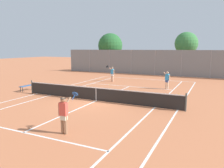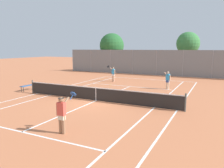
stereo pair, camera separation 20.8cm
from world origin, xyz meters
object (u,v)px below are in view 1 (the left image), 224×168
object	(u,v)px
loose_tennis_ball_4	(109,85)
tree_behind_left	(110,46)
tree_behind_right	(186,44)
player_far_left	(112,73)
player_far_right	(167,79)
loose_tennis_ball_1	(84,95)
tennis_net	(96,94)
player_near_side	(64,113)
loose_tennis_ball_2	(101,79)
courtside_bench	(27,86)
loose_tennis_ball_5	(179,94)

from	to	relation	value
loose_tennis_ball_4	tree_behind_left	world-z (taller)	tree_behind_left
tree_behind_left	tree_behind_right	xyz separation A→B (m)	(11.01, 1.30, 0.30)
loose_tennis_ball_4	tree_behind_left	xyz separation A→B (m)	(-5.47, 11.53, 3.85)
tree_behind_left	player_far_left	bearing A→B (deg)	-63.14
player_far_right	loose_tennis_ball_1	distance (m)	7.65
loose_tennis_ball_4	tree_behind_right	xyz separation A→B (m)	(5.54, 12.83, 4.15)
tennis_net	player_near_side	bearing A→B (deg)	-73.58
loose_tennis_ball_2	tree_behind_left	size ratio (longest dim) A/B	0.01
player_near_side	player_far_right	xyz separation A→B (m)	(1.85, 12.30, -0.02)
tennis_net	player_far_left	size ratio (longest dim) A/B	6.76
player_far_right	courtside_bench	size ratio (longest dim) A/B	1.07
player_far_right	tree_behind_left	distance (m)	16.06
loose_tennis_ball_1	courtside_bench	xyz separation A→B (m)	(-5.46, -0.41, 0.38)
tree_behind_right	tree_behind_left	bearing A→B (deg)	-173.26
player_far_right	courtside_bench	world-z (taller)	player_far_right
player_near_side	loose_tennis_ball_4	size ratio (longest dim) A/B	26.88
loose_tennis_ball_1	loose_tennis_ball_5	distance (m)	7.50
loose_tennis_ball_2	courtside_bench	distance (m)	9.12
loose_tennis_ball_2	courtside_bench	bearing A→B (deg)	-105.31
player_near_side	loose_tennis_ball_2	world-z (taller)	player_near_side
player_far_left	loose_tennis_ball_5	xyz separation A→B (m)	(7.68, -3.87, -0.89)
loose_tennis_ball_1	tree_behind_right	xyz separation A→B (m)	(5.19, 18.07, 4.15)
tree_behind_left	tree_behind_right	size ratio (longest dim) A/B	1.01
tennis_net	loose_tennis_ball_5	world-z (taller)	tennis_net
loose_tennis_ball_1	tree_behind_right	world-z (taller)	tree_behind_right
player_far_right	tree_behind_left	bearing A→B (deg)	134.46
tennis_net	loose_tennis_ball_1	distance (m)	2.06
loose_tennis_ball_2	loose_tennis_ball_1	bearing A→B (deg)	-69.99
loose_tennis_ball_2	player_near_side	bearing A→B (deg)	-66.99
loose_tennis_ball_1	player_near_side	bearing A→B (deg)	-63.47
loose_tennis_ball_2	tree_behind_right	world-z (taller)	tree_behind_right
player_near_side	tree_behind_left	bearing A→B (deg)	111.34
player_near_side	courtside_bench	xyz separation A→B (m)	(-8.85, 6.39, -0.52)
courtside_bench	tree_behind_right	distance (m)	21.66
loose_tennis_ball_1	loose_tennis_ball_2	distance (m)	8.91
loose_tennis_ball_2	tree_behind_left	world-z (taller)	tree_behind_left
loose_tennis_ball_1	player_far_right	bearing A→B (deg)	46.41
loose_tennis_ball_1	loose_tennis_ball_4	xyz separation A→B (m)	(-0.35, 5.24, 0.00)
loose_tennis_ball_2	tree_behind_left	bearing A→B (deg)	108.24
tennis_net	loose_tennis_ball_4	xyz separation A→B (m)	(-2.05, 6.30, -0.48)
player_far_right	loose_tennis_ball_5	size ratio (longest dim) A/B	24.24
tree_behind_left	player_near_side	bearing A→B (deg)	-68.66
tennis_net	loose_tennis_ball_2	xyz separation A→B (m)	(-4.75, 9.43, -0.48)
loose_tennis_ball_5	player_near_side	bearing A→B (deg)	-106.97
player_near_side	tree_behind_right	distance (m)	25.14
player_far_left	loose_tennis_ball_2	size ratio (longest dim) A/B	26.88
player_far_left	player_far_right	xyz separation A→B (m)	(6.35, -1.98, -0.02)
player_far_right	loose_tennis_ball_5	xyz separation A→B (m)	(1.33, -1.89, -0.88)
loose_tennis_ball_1	loose_tennis_ball_2	size ratio (longest dim) A/B	1.00
loose_tennis_ball_5	tennis_net	bearing A→B (deg)	-136.18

